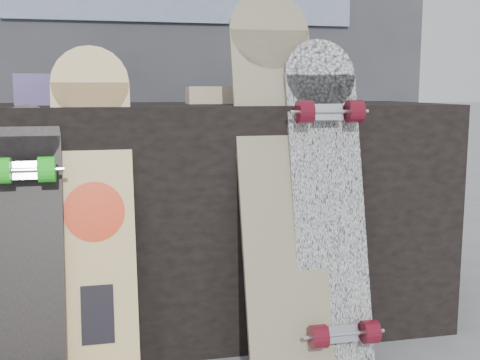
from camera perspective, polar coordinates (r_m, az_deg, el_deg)
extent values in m
cube|color=black|center=(2.16, -2.28, -3.43)|extent=(1.60, 0.60, 0.80)
cube|color=#36363B|center=(2.96, -5.47, 13.45)|extent=(2.40, 0.20, 2.20)
cube|color=#524083|center=(2.08, -18.01, 8.17)|extent=(0.18, 0.12, 0.10)
cube|color=#524083|center=(2.15, 4.69, 8.83)|extent=(0.14, 0.14, 0.12)
cube|color=#D1B78C|center=(2.14, -2.08, 8.06)|extent=(0.22, 0.10, 0.06)
cube|color=#C4B284|center=(1.77, -13.58, -5.28)|extent=(0.23, 0.26, 0.87)
cylinder|color=#C4B284|center=(1.84, -14.03, 8.91)|extent=(0.23, 0.07, 0.22)
cylinder|color=#F9350F|center=(1.76, -13.66, -2.93)|extent=(0.17, 0.05, 0.17)
cube|color=black|center=(1.77, -13.35, -12.31)|extent=(0.09, 0.05, 0.16)
cube|color=beige|center=(1.84, 3.92, -1.89)|extent=(0.26, 0.32, 1.04)
cylinder|color=beige|center=(1.96, 2.78, 13.95)|extent=(0.26, 0.09, 0.25)
cube|color=white|center=(1.88, 8.48, -3.93)|extent=(0.23, 0.23, 0.90)
cylinder|color=white|center=(1.93, 7.59, 9.82)|extent=(0.23, 0.07, 0.23)
cube|color=silver|center=(1.86, 9.64, -14.12)|extent=(0.09, 0.04, 0.06)
cylinder|color=#550C18|center=(1.82, 7.47, -14.51)|extent=(0.04, 0.07, 0.07)
cylinder|color=#550C18|center=(1.88, 12.20, -13.88)|extent=(0.05, 0.07, 0.07)
cube|color=silver|center=(1.87, 8.29, 6.31)|extent=(0.09, 0.04, 0.06)
cylinder|color=#550C18|center=(1.82, 6.14, 6.45)|extent=(0.04, 0.07, 0.07)
cylinder|color=#550C18|center=(1.88, 10.80, 6.41)|extent=(0.05, 0.07, 0.07)
cube|color=black|center=(1.75, -19.35, -8.24)|extent=(0.18, 0.24, 0.72)
cylinder|color=black|center=(1.79, -19.54, 3.89)|extent=(0.18, 0.07, 0.18)
cube|color=silver|center=(1.73, -19.66, 0.79)|extent=(0.09, 0.04, 0.06)
cylinder|color=#24EC21|center=(1.72, -21.62, 0.83)|extent=(0.04, 0.07, 0.07)
cylinder|color=#24EC21|center=(1.71, -17.84, 0.97)|extent=(0.04, 0.07, 0.07)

